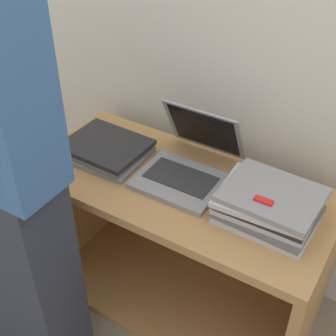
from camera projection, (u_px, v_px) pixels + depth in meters
The scene contains 6 objects.
wall_back at pixel (236, 1), 1.60m from camera, with size 8.00×0.05×2.40m.
cart at pixel (186, 236), 1.93m from camera, with size 1.12×0.52×0.65m.
laptop_open at pixel (188, 164), 1.70m from camera, with size 0.30×0.36×0.24m.
laptop_stack_left at pixel (106, 149), 1.81m from camera, with size 0.32×0.26×0.06m.
laptop_stack_right at pixel (269, 204), 1.51m from camera, with size 0.33×0.27×0.11m.
inventory_tag at pixel (264, 201), 1.44m from camera, with size 0.06×0.02×0.01m.
Camera 1 is at (0.65, -0.88, 1.71)m, focal length 50.00 mm.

